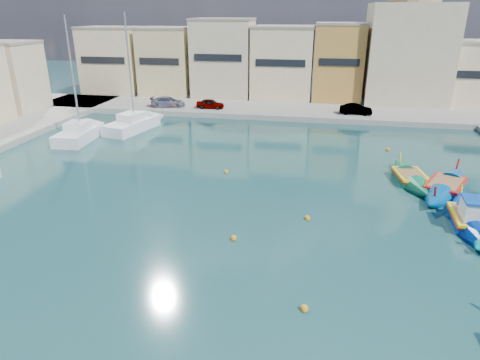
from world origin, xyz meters
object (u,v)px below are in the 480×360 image
(church_block, at_px, (409,39))
(luzzu_cyan_mid, at_px, (445,188))
(luzzu_green, at_px, (410,179))
(yacht_north, at_px, (143,122))
(yacht_midnorth, at_px, (88,130))
(luzzu_blue_cabin, at_px, (470,220))

(church_block, xyz_separation_m, luzzu_cyan_mid, (-1.41, -30.01, -8.13))
(luzzu_green, distance_m, yacht_north, 28.19)
(luzzu_green, bearing_deg, yacht_midnorth, 166.45)
(luzzu_cyan_mid, relative_size, luzzu_green, 1.17)
(luzzu_blue_cabin, relative_size, yacht_midnorth, 0.66)
(luzzu_blue_cabin, distance_m, luzzu_green, 6.95)
(luzzu_green, height_order, yacht_midnorth, yacht_midnorth)
(luzzu_green, bearing_deg, yacht_north, 155.65)
(luzzu_cyan_mid, bearing_deg, church_block, 87.30)
(luzzu_blue_cabin, distance_m, yacht_midnorth, 34.89)
(luzzu_cyan_mid, relative_size, yacht_midnorth, 0.72)
(luzzu_blue_cabin, bearing_deg, luzzu_green, 108.82)
(luzzu_blue_cabin, bearing_deg, church_block, 87.95)
(luzzu_blue_cabin, bearing_deg, yacht_midnorth, 156.76)
(luzzu_cyan_mid, height_order, yacht_midnorth, yacht_midnorth)
(luzzu_blue_cabin, height_order, yacht_midnorth, yacht_midnorth)
(church_block, xyz_separation_m, yacht_north, (-29.18, -16.93, -7.91))
(church_block, distance_m, luzzu_green, 29.90)
(luzzu_blue_cabin, xyz_separation_m, luzzu_green, (-2.24, 6.58, -0.10))
(luzzu_blue_cabin, xyz_separation_m, luzzu_cyan_mid, (-0.16, 5.12, -0.07))
(church_block, xyz_separation_m, luzzu_green, (-3.50, -28.55, -8.16))
(luzzu_blue_cabin, distance_m, yacht_north, 33.33)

